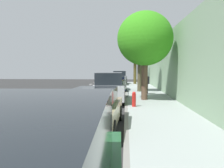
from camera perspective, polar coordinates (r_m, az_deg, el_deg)
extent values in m
plane|color=#2B2B2B|center=(16.27, -3.46, -3.96)|extent=(62.34, 62.34, 0.00)
cube|color=#98A09E|center=(16.23, 9.77, -3.79)|extent=(3.26, 38.96, 0.13)
cube|color=gray|center=(16.13, 3.70, -3.79)|extent=(0.16, 38.96, 0.13)
cube|color=white|center=(11.61, -22.55, -7.43)|extent=(0.14, 2.20, 0.01)
cube|color=white|center=(15.44, -15.65, -4.51)|extent=(0.14, 2.20, 0.01)
cube|color=white|center=(19.41, -11.55, -2.74)|extent=(0.14, 2.20, 0.01)
cube|color=white|center=(23.47, -8.87, -1.56)|extent=(0.14, 2.20, 0.01)
cube|color=white|center=(27.57, -6.98, -0.73)|extent=(0.14, 2.20, 0.01)
cube|color=white|center=(31.70, -5.58, -0.12)|extent=(0.14, 2.20, 0.01)
cube|color=white|center=(35.84, -4.50, 0.36)|extent=(0.14, 2.20, 0.01)
cube|color=white|center=(16.21, -1.52, -3.97)|extent=(0.12, 38.96, 0.01)
cube|color=#86A483|center=(16.39, 16.45, 5.04)|extent=(0.50, 38.96, 5.19)
cube|color=tan|center=(8.29, -4.55, -7.42)|extent=(1.97, 4.48, 0.64)
cube|color=black|center=(8.19, -4.58, -3.17)|extent=(1.65, 2.17, 0.60)
cylinder|color=black|center=(9.57, 1.84, -7.53)|extent=(0.25, 0.67, 0.66)
cylinder|color=black|center=(9.82, -7.69, -7.26)|extent=(0.25, 0.67, 0.66)
cylinder|color=black|center=(6.92, -0.01, -12.00)|extent=(0.25, 0.67, 0.66)
cylinder|color=black|center=(7.28, -13.03, -11.31)|extent=(0.25, 0.67, 0.66)
cube|color=#B7BABF|center=(14.72, -0.69, -1.72)|extent=(2.06, 4.76, 0.90)
cube|color=black|center=(14.67, -0.69, 1.50)|extent=(1.78, 3.15, 0.76)
cylinder|color=black|center=(16.20, 2.62, -2.63)|extent=(0.25, 0.77, 0.76)
cylinder|color=black|center=(16.27, -3.55, -2.61)|extent=(0.25, 0.77, 0.76)
cylinder|color=black|center=(13.31, 2.82, -4.06)|extent=(0.25, 0.77, 0.76)
cylinder|color=black|center=(13.40, -4.70, -4.02)|extent=(0.25, 0.77, 0.76)
cube|color=navy|center=(22.05, 1.28, -0.31)|extent=(1.76, 4.40, 0.64)
cube|color=black|center=(22.01, 1.29, 1.30)|extent=(1.55, 2.10, 0.60)
cylinder|color=black|center=(23.41, 3.40, -0.73)|extent=(0.22, 0.66, 0.66)
cylinder|color=black|center=(23.48, -0.55, -0.71)|extent=(0.22, 0.66, 0.66)
cylinder|color=black|center=(20.70, 3.36, -1.35)|extent=(0.22, 0.66, 0.66)
cylinder|color=black|center=(20.77, -1.11, -1.32)|extent=(0.22, 0.66, 0.66)
cube|color=slate|center=(30.44, 1.91, 1.14)|extent=(2.20, 5.38, 0.80)
cube|color=black|center=(31.33, 2.04, 2.68)|extent=(1.79, 1.58, 0.80)
cube|color=slate|center=(29.23, 1.73, 1.93)|extent=(1.98, 2.73, 0.12)
cylinder|color=black|center=(32.04, 3.73, 0.65)|extent=(0.26, 0.81, 0.80)
cylinder|color=black|center=(32.17, 0.52, 0.67)|extent=(0.26, 0.81, 0.80)
cylinder|color=black|center=(28.76, 3.45, 0.27)|extent=(0.26, 0.81, 0.80)
cylinder|color=black|center=(28.91, -0.12, 0.30)|extent=(0.26, 0.81, 0.80)
torus|color=black|center=(15.76, 0.63, -2.87)|extent=(0.56, 0.54, 0.73)
torus|color=black|center=(16.45, 3.37, -2.59)|extent=(0.56, 0.54, 0.73)
cylinder|color=black|center=(16.01, 1.68, -2.44)|extent=(0.49, 0.47, 0.54)
cylinder|color=black|center=(16.25, 2.64, -2.38)|extent=(0.13, 0.12, 0.50)
cylinder|color=black|center=(16.01, 1.82, -1.55)|extent=(0.55, 0.53, 0.05)
cylinder|color=black|center=(16.35, 2.94, -2.92)|extent=(0.28, 0.27, 0.20)
cylinder|color=black|center=(16.36, 3.07, -2.05)|extent=(0.21, 0.21, 0.35)
cylinder|color=black|center=(15.77, 0.73, -2.23)|extent=(0.11, 0.10, 0.35)
cube|color=black|center=(16.26, 2.78, -1.36)|extent=(0.24, 0.24, 0.05)
cylinder|color=black|center=(15.77, 0.84, -1.38)|extent=(0.34, 0.35, 0.03)
cylinder|color=#C6B284|center=(15.70, 2.40, -2.74)|extent=(0.15, 0.15, 0.82)
cylinder|color=#C6B284|center=(15.59, 3.03, -2.79)|extent=(0.15, 0.15, 0.82)
cube|color=white|center=(15.58, 2.72, -0.22)|extent=(0.44, 0.39, 0.58)
cylinder|color=white|center=(15.72, 1.91, -0.29)|extent=(0.10, 0.10, 0.55)
cylinder|color=white|center=(15.45, 3.54, -0.37)|extent=(0.10, 0.10, 0.55)
sphere|color=tan|center=(15.56, 2.73, 1.26)|extent=(0.23, 0.23, 0.23)
sphere|color=navy|center=(15.55, 2.73, 1.41)|extent=(0.26, 0.26, 0.26)
cube|color=black|center=(15.75, 3.10, -0.10)|extent=(0.35, 0.31, 0.44)
cylinder|color=brown|center=(15.08, 8.47, 1.83)|extent=(0.42, 0.42, 3.11)
ellipsoid|color=#35901B|center=(15.21, 8.57, 11.59)|extent=(3.73, 3.73, 3.64)
cylinder|color=#4E452F|center=(20.65, 7.17, 2.36)|extent=(0.39, 0.39, 3.08)
ellipsoid|color=#36902D|center=(20.71, 7.22, 8.57)|extent=(2.54, 2.54, 2.51)
cylinder|color=#4E431E|center=(31.00, 6.00, 3.29)|extent=(0.42, 0.42, 3.52)
ellipsoid|color=#457926|center=(31.07, 6.03, 7.71)|extent=(2.31, 2.31, 2.36)
cylinder|color=black|center=(18.53, 9.11, -1.27)|extent=(0.15, 0.15, 0.87)
cylinder|color=black|center=(18.65, 8.62, -1.23)|extent=(0.15, 0.15, 0.87)
cube|color=black|center=(18.54, 8.89, 1.03)|extent=(0.44, 0.43, 0.61)
cylinder|color=black|center=(18.39, 9.53, 0.90)|extent=(0.10, 0.10, 0.58)
cylinder|color=black|center=(18.70, 8.25, 0.97)|extent=(0.10, 0.10, 0.58)
sphere|color=#8D9950|center=(18.53, 8.90, 2.35)|extent=(0.24, 0.24, 0.24)
cylinder|color=red|center=(12.31, 5.73, -4.25)|extent=(0.22, 0.22, 0.70)
sphere|color=red|center=(12.26, 5.74, -2.45)|extent=(0.20, 0.20, 0.20)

